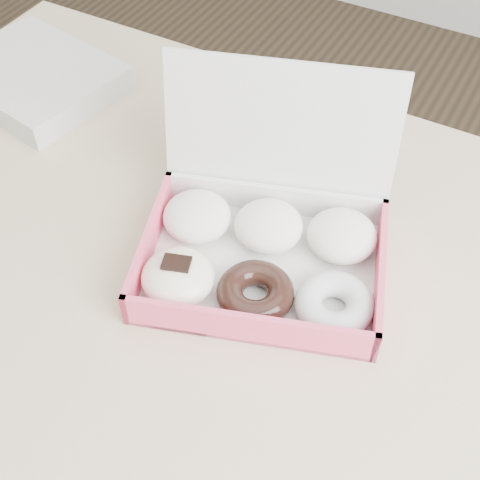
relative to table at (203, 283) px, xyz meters
The scene contains 4 objects.
ground 0.67m from the table, ahead, with size 4.00×4.00×0.00m, color black.
table is the anchor object (origin of this frame).
donut_box 0.14m from the table, 11.30° to the left, with size 0.36×0.34×0.22m.
newspapers 0.46m from the table, 158.03° to the left, with size 0.26×0.21×0.04m, color silver.
Camera 1 is at (0.33, -0.48, 1.41)m, focal length 50.00 mm.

